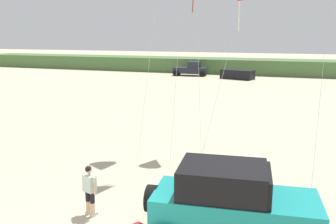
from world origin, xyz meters
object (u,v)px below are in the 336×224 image
Objects in this scene: jeep at (232,203)px; distant_sedan at (237,74)px; distant_pickup at (191,69)px; person_watching at (90,188)px.

distant_sedan is (-5.93, 38.52, -0.60)m from jeep.
jeep is 1.05× the size of distant_pickup.
person_watching is 0.40× the size of distant_sedan.
jeep is 38.97m from distant_sedan.
jeep is 42.46m from distant_pickup.
distant_pickup reaches higher than distant_sedan.
jeep reaches higher than person_watching.
jeep reaches higher than distant_sedan.
distant_pickup is (-8.17, 40.38, 0.00)m from person_watching.
jeep reaches higher than distant_pickup.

